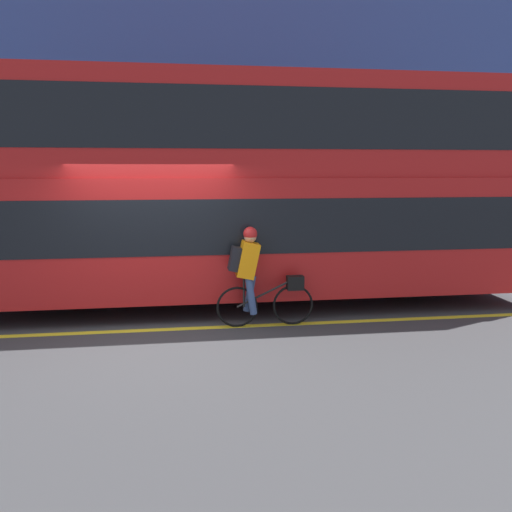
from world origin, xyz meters
name	(u,v)px	position (x,y,z in m)	size (l,w,h in m)	color
ground_plane	(154,335)	(0.00, 0.00, 0.00)	(80.00, 80.00, 0.00)	#38383A
road_center_line	(155,330)	(0.00, 0.22, 0.00)	(50.00, 0.14, 0.01)	yellow
sidewalk_curb	(168,259)	(0.00, 6.08, 0.06)	(60.00, 2.59, 0.12)	#A8A399
building_facade	(164,77)	(0.00, 7.53, 4.96)	(60.00, 0.30, 9.92)	#33478C
bus	(244,183)	(1.55, 1.68, 2.19)	(10.11, 2.52, 3.94)	black
cyclist_on_bike	(255,273)	(1.54, 0.20, 0.85)	(1.53, 0.32, 1.57)	black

